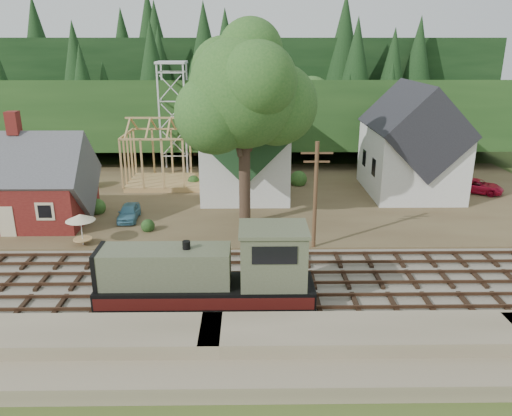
{
  "coord_description": "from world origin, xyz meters",
  "views": [
    {
      "loc": [
        2.39,
        -28.13,
        14.38
      ],
      "look_at": [
        2.85,
        6.0,
        3.0
      ],
      "focal_mm": 35.0,
      "sensor_mm": 36.0,
      "label": 1
    }
  ],
  "objects_px": {
    "patio_set": "(80,219)",
    "car_blue": "(129,212)",
    "car_red": "(477,186)",
    "locomotive": "(214,275)"
  },
  "relations": [
    {
      "from": "locomotive",
      "to": "patio_set",
      "type": "height_order",
      "value": "locomotive"
    },
    {
      "from": "car_blue",
      "to": "car_red",
      "type": "relative_size",
      "value": 0.8
    },
    {
      "from": "car_blue",
      "to": "car_red",
      "type": "distance_m",
      "value": 33.26
    },
    {
      "from": "car_blue",
      "to": "patio_set",
      "type": "bearing_deg",
      "value": -114.46
    },
    {
      "from": "car_blue",
      "to": "car_red",
      "type": "xyz_separation_m",
      "value": [
        32.41,
        7.47,
        0.02
      ]
    },
    {
      "from": "car_blue",
      "to": "patio_set",
      "type": "distance_m",
      "value": 5.94
    },
    {
      "from": "locomotive",
      "to": "car_red",
      "type": "xyz_separation_m",
      "value": [
        24.37,
        21.67,
        -1.14
      ]
    },
    {
      "from": "patio_set",
      "to": "car_blue",
      "type": "bearing_deg",
      "value": 68.12
    },
    {
      "from": "locomotive",
      "to": "patio_set",
      "type": "distance_m",
      "value": 13.49
    },
    {
      "from": "car_red",
      "to": "patio_set",
      "type": "height_order",
      "value": "patio_set"
    }
  ]
}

